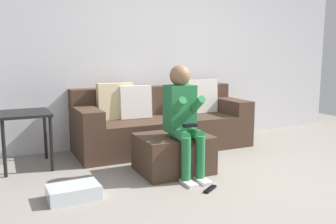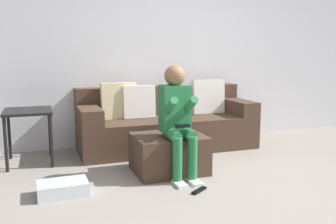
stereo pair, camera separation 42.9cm
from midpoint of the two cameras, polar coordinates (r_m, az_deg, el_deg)
name	(u,v)px [view 1 (the left image)]	position (r m, az deg, el deg)	size (l,w,h in m)	color
ground_plane	(264,193)	(3.49, 11.30, -12.34)	(8.16, 8.16, 0.00)	gray
wall_back	(161,56)	(5.29, -3.51, 8.71)	(6.28, 0.10, 2.46)	silver
couch_sectional	(161,124)	(4.92, -3.53, -1.84)	(2.33, 0.86, 0.90)	#473326
ottoman	(173,153)	(3.95, -2.30, -6.51)	(0.74, 0.61, 0.40)	#473326
person_seated	(183,113)	(3.74, -0.93, -0.23)	(0.29, 0.58, 1.15)	#26723F
storage_bin	(74,192)	(3.43, -18.12, -11.86)	(0.44, 0.29, 0.13)	silver
side_table	(25,120)	(4.40, -24.08, -1.24)	(0.53, 0.59, 0.63)	black
remote_near_ottoman	(210,189)	(3.49, 3.03, -11.99)	(0.20, 0.05, 0.02)	black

